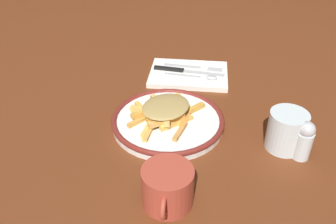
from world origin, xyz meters
TOP-DOWN VIEW (x-y plane):
  - ground_plane at (0.00, 0.00)m, footprint 2.60×2.60m
  - plate at (0.00, 0.00)m, footprint 0.27×0.27m
  - fries_heap at (-0.00, -0.00)m, footprint 0.20×0.18m
  - napkin at (-0.25, 0.03)m, footprint 0.17×0.23m
  - fork at (-0.28, 0.04)m, footprint 0.03×0.18m
  - knife at (-0.25, 0.01)m, footprint 0.04×0.21m
  - spoon at (-0.22, 0.07)m, footprint 0.03×0.15m
  - water_glass at (0.05, 0.26)m, footprint 0.08×0.08m
  - coffee_mug at (0.24, 0.03)m, footprint 0.12×0.09m
  - salt_shaker at (0.08, 0.29)m, footprint 0.04×0.04m

SIDE VIEW (x-z plane):
  - ground_plane at x=0.00m, z-range 0.00..0.00m
  - napkin at x=-0.25m, z-range 0.00..0.01m
  - plate at x=0.00m, z-range 0.00..0.03m
  - fork at x=-0.28m, z-range 0.01..0.02m
  - knife at x=-0.25m, z-range 0.01..0.02m
  - spoon at x=-0.22m, z-range 0.01..0.02m
  - fries_heap at x=0.00m, z-range 0.02..0.06m
  - coffee_mug at x=0.24m, z-range 0.00..0.08m
  - water_glass at x=0.05m, z-range 0.00..0.09m
  - salt_shaker at x=0.08m, z-range 0.00..0.09m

